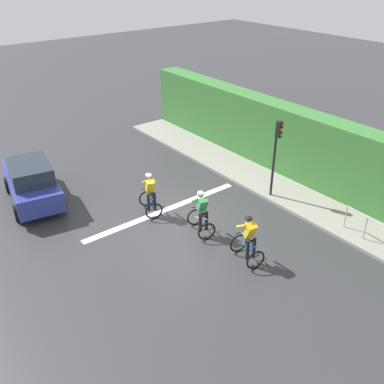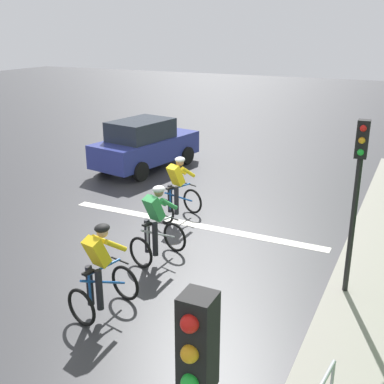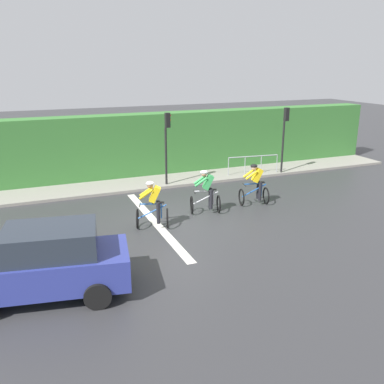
% 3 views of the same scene
% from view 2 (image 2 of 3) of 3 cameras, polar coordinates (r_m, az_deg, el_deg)
% --- Properties ---
extents(ground_plane, '(80.00, 80.00, 0.00)m').
position_cam_2_polar(ground_plane, '(11.52, -2.09, -5.44)').
color(ground_plane, '#333335').
extents(road_marking_stop_line, '(7.00, 0.30, 0.01)m').
position_cam_2_polar(road_marking_stop_line, '(12.25, -0.10, -3.85)').
color(road_marking_stop_line, silver).
rests_on(road_marking_stop_line, ground).
extents(cyclist_lead, '(0.88, 1.20, 1.66)m').
position_cam_2_polar(cyclist_lead, '(8.45, -10.80, -9.38)').
color(cyclist_lead, black).
rests_on(cyclist_lead, ground).
extents(cyclist_second, '(0.95, 1.22, 1.66)m').
position_cam_2_polar(cyclist_second, '(10.17, -4.26, -4.01)').
color(cyclist_second, black).
rests_on(cyclist_second, ground).
extents(cyclist_mid, '(0.98, 1.24, 1.66)m').
position_cam_2_polar(cyclist_mid, '(12.34, -1.72, 0.25)').
color(cyclist_mid, black).
rests_on(cyclist_mid, ground).
extents(car_navy, '(2.41, 4.33, 1.76)m').
position_cam_2_polar(car_navy, '(16.96, -5.63, 5.67)').
color(car_navy, navy).
rests_on(car_navy, ground).
extents(traffic_light_near_crossing, '(0.21, 0.31, 3.34)m').
position_cam_2_polar(traffic_light_near_crossing, '(8.68, 19.09, 0.90)').
color(traffic_light_near_crossing, black).
rests_on(traffic_light_near_crossing, ground).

